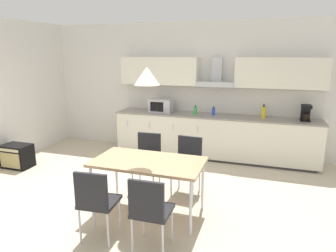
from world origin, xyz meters
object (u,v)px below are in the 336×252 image
(chair_near_left, at_px, (96,198))
(pendant_lamp, at_px, (147,76))
(bottle_blue, at_px, (214,111))
(chair_far_left, at_px, (148,155))
(bottle_green, at_px, (195,111))
(microwave, at_px, (161,106))
(guitar_amp, at_px, (17,156))
(chair_far_right, at_px, (188,159))
(chair_near_right, at_px, (150,207))
(coffee_maker, at_px, (306,113))
(bottle_yellow, at_px, (263,112))
(dining_table, at_px, (148,164))

(chair_near_left, relative_size, pendant_lamp, 2.72)
(bottle_blue, relative_size, chair_far_left, 0.21)
(bottle_blue, height_order, bottle_green, bottle_green)
(bottle_blue, bearing_deg, microwave, -179.63)
(guitar_amp, bearing_deg, chair_far_right, -0.23)
(chair_far_right, xyz_separation_m, chair_near_right, (-0.00, -1.55, 0.00))
(coffee_maker, bearing_deg, pendant_lamp, -129.80)
(chair_far_left, xyz_separation_m, guitar_amp, (-2.67, 0.01, -0.31))
(coffee_maker, distance_m, chair_far_left, 3.06)
(chair_near_left, xyz_separation_m, guitar_amp, (-2.69, 1.57, -0.31))
(microwave, bearing_deg, pendant_lamp, -74.19)
(bottle_yellow, relative_size, chair_near_right, 0.30)
(bottle_yellow, bearing_deg, bottle_green, -176.12)
(chair_far_right, bearing_deg, chair_near_right, -90.16)
(coffee_maker, height_order, bottle_green, coffee_maker)
(pendant_lamp, bearing_deg, chair_far_right, 66.97)
(chair_far_right, bearing_deg, coffee_maker, 44.62)
(bottle_green, height_order, pendant_lamp, pendant_lamp)
(chair_far_left, xyz_separation_m, chair_near_left, (0.01, -1.55, 0.00))
(bottle_blue, height_order, pendant_lamp, pendant_lamp)
(bottle_yellow, relative_size, dining_table, 0.18)
(chair_far_left, height_order, chair_near_left, same)
(bottle_blue, height_order, chair_near_right, bottle_blue)
(chair_far_right, distance_m, pendant_lamp, 1.55)
(chair_far_right, distance_m, guitar_amp, 3.35)
(bottle_blue, bearing_deg, pendant_lamp, -99.21)
(coffee_maker, bearing_deg, chair_near_right, -118.35)
(pendant_lamp, bearing_deg, coffee_maker, 50.20)
(bottle_green, xyz_separation_m, chair_far_right, (0.29, -1.69, -0.44))
(coffee_maker, bearing_deg, chair_far_left, -144.23)
(bottle_green, height_order, chair_near_left, bottle_green)
(dining_table, relative_size, guitar_amp, 2.77)
(microwave, bearing_deg, guitar_amp, -143.10)
(guitar_amp, bearing_deg, bottle_green, 28.84)
(bottle_blue, bearing_deg, chair_far_left, -112.97)
(chair_near_right, bearing_deg, pendant_lamp, 112.76)
(coffee_maker, xyz_separation_m, chair_far_left, (-2.44, -1.76, -0.51))
(microwave, xyz_separation_m, dining_table, (0.71, -2.51, -0.34))
(bottle_green, relative_size, dining_table, 0.13)
(bottle_blue, xyz_separation_m, dining_table, (-0.41, -2.52, -0.28))
(microwave, bearing_deg, bottle_yellow, 1.28)
(bottle_blue, xyz_separation_m, chair_far_right, (-0.08, -1.74, -0.44))
(coffee_maker, relative_size, chair_far_right, 0.34)
(coffee_maker, xyz_separation_m, bottle_blue, (-1.71, -0.02, -0.07))
(chair_far_left, distance_m, chair_near_left, 1.55)
(bottle_green, height_order, chair_near_right, bottle_green)
(dining_table, relative_size, chair_far_right, 1.66)
(bottle_yellow, height_order, chair_far_right, bottle_yellow)
(chair_far_right, relative_size, chair_near_left, 1.00)
(bottle_yellow, bearing_deg, chair_near_left, -116.86)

